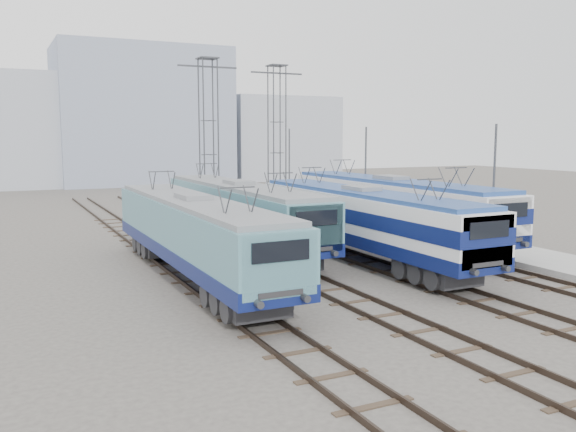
% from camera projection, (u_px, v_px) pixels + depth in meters
% --- Properties ---
extents(ground, '(160.00, 160.00, 0.00)m').
position_uv_depth(ground, '(374.00, 285.00, 26.32)').
color(ground, '#514C47').
extents(platform, '(4.00, 70.00, 0.30)m').
position_uv_depth(platform, '(439.00, 237.00, 37.86)').
color(platform, '#9E9E99').
rests_on(platform, ground).
extents(locomotive_far_left, '(2.84, 17.95, 3.38)m').
position_uv_depth(locomotive_far_left, '(195.00, 232.00, 26.62)').
color(locomotive_far_left, '#0D1751').
rests_on(locomotive_far_left, ground).
extents(locomotive_center_left, '(2.88, 18.21, 3.43)m').
position_uv_depth(locomotive_center_left, '(240.00, 210.00, 33.97)').
color(locomotive_center_left, '#0D1751').
rests_on(locomotive_center_left, ground).
extents(locomotive_center_right, '(2.83, 17.89, 3.36)m').
position_uv_depth(locomotive_center_right, '(363.00, 217.00, 30.98)').
color(locomotive_center_right, '#0D1751').
rests_on(locomotive_center_right, ground).
extents(locomotive_far_right, '(2.97, 18.81, 3.54)m').
position_uv_depth(locomotive_far_right, '(392.00, 203.00, 36.26)').
color(locomotive_far_right, '#0D1751').
rests_on(locomotive_far_right, ground).
extents(catenary_tower_west, '(4.50, 1.20, 12.00)m').
position_uv_depth(catenary_tower_west, '(209.00, 132.00, 45.07)').
color(catenary_tower_west, '#3F4247').
rests_on(catenary_tower_west, ground).
extents(catenary_tower_east, '(4.50, 1.20, 12.00)m').
position_uv_depth(catenary_tower_east, '(277.00, 133.00, 49.67)').
color(catenary_tower_east, '#3F4247').
rests_on(catenary_tower_east, ground).
extents(mast_front, '(0.12, 0.12, 7.00)m').
position_uv_depth(mast_front, '(493.00, 192.00, 31.38)').
color(mast_front, '#3F4247').
rests_on(mast_front, ground).
extents(mast_mid, '(0.12, 0.12, 7.00)m').
position_uv_depth(mast_mid, '(365.00, 178.00, 42.08)').
color(mast_mid, '#3F4247').
rests_on(mast_mid, ground).
extents(mast_rear, '(0.12, 0.12, 7.00)m').
position_uv_depth(mast_rear, '(289.00, 169.00, 52.78)').
color(mast_rear, '#3F4247').
rests_on(mast_rear, ground).
extents(building_center, '(22.00, 14.00, 18.00)m').
position_uv_depth(building_center, '(142.00, 116.00, 82.16)').
color(building_center, '#8D97AF').
rests_on(building_center, ground).
extents(building_east, '(16.00, 12.00, 12.00)m').
position_uv_depth(building_east, '(276.00, 138.00, 91.22)').
color(building_east, '#A4ABB7').
rests_on(building_east, ground).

